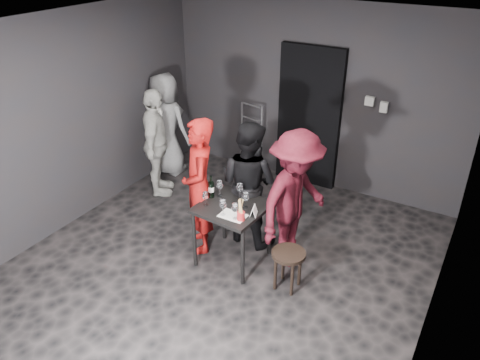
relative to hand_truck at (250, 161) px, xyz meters
The scene contains 27 objects.
floor 2.41m from the hand_truck, 68.86° to the right, with size 4.50×5.00×0.02m, color black.
ceiling 3.46m from the hand_truck, 68.86° to the right, with size 4.50×5.00×0.02m, color silver.
wall_back 1.45m from the hand_truck, 16.59° to the left, with size 4.50×0.04×2.70m, color black.
wall_front 4.95m from the hand_truck, 79.64° to the right, with size 4.50×0.04×2.70m, color black.
wall_left 2.87m from the hand_truck, 121.67° to the right, with size 0.04×5.00×2.70m, color black.
wall_right 4.00m from the hand_truck, 35.72° to the right, with size 0.04×5.00×2.70m, color black.
doorway 1.22m from the hand_truck, 12.88° to the left, with size 0.95×0.10×2.10m, color black.
wallbox_upper 2.13m from the hand_truck, ahead, with size 0.12×0.06×0.12m, color #B7B7B2.
wallbox_lower 2.26m from the hand_truck, ahead, with size 0.10×0.06×0.14m, color #B7B7B2.
hand_truck is the anchor object (origin of this frame).
tasting_table 2.30m from the hand_truck, 65.97° to the right, with size 0.72×0.72×0.75m.
stool 2.76m from the hand_truck, 52.23° to the right, with size 0.37×0.37×0.47m.
server_red 2.19m from the hand_truck, 77.64° to the right, with size 0.69×0.45×1.88m, color #9C100F.
woman_black 1.89m from the hand_truck, 61.66° to the right, with size 0.81×0.45×1.67m, color black.
man_maroon 2.39m from the hand_truck, 48.21° to the right, with size 1.18×0.55×1.83m, color #490E19.
bystander_cream 1.63m from the hand_truck, 124.97° to the right, with size 0.99×0.47×1.69m, color beige.
bystander_grey 1.47m from the hand_truck, 152.51° to the right, with size 0.85×0.46×1.74m, color gray.
tasting_mat 2.52m from the hand_truck, 65.25° to the right, with size 0.29×0.20×0.00m, color white.
wine_glass_a 2.38m from the hand_truck, 73.56° to the right, with size 0.07×0.07×0.18m, color white, non-canonical shape.
wine_glass_b 2.16m from the hand_truck, 70.80° to the right, with size 0.08×0.08×0.22m, color white, non-canonical shape.
wine_glass_c 2.19m from the hand_truck, 64.23° to the right, with size 0.08×0.08×0.22m, color white, non-canonical shape.
wine_glass_d 2.54m from the hand_truck, 67.78° to the right, with size 0.08×0.08×0.21m, color white, non-canonical shape.
wine_glass_e 2.60m from the hand_truck, 64.58° to the right, with size 0.08×0.08×0.20m, color white, non-canonical shape.
wine_glass_f 2.38m from the hand_truck, 62.24° to the right, with size 0.08×0.08×0.21m, color white, non-canonical shape.
wine_bottle 2.21m from the hand_truck, 73.23° to the right, with size 0.07×0.07×0.28m.
breadstick_cup 2.62m from the hand_truck, 63.12° to the right, with size 0.09×0.09×0.27m.
reserved_card 2.49m from the hand_truck, 60.29° to the right, with size 0.08×0.14×0.10m, color white, non-canonical shape.
Camera 1 is at (2.40, -3.65, 3.52)m, focal length 35.00 mm.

